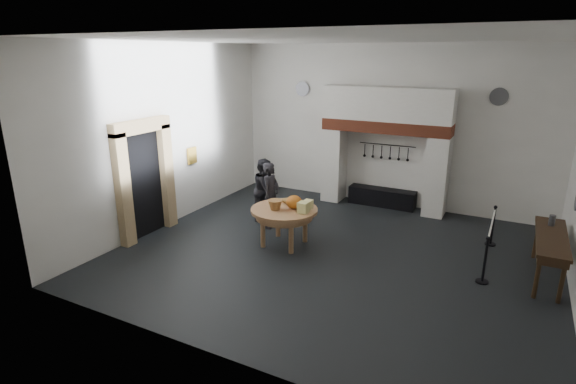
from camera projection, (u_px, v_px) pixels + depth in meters
The scene contains 31 objects.
floor at pixel (333, 254), 9.88m from camera, with size 9.00×8.00×0.02m, color black.
ceiling at pixel (340, 39), 8.54m from camera, with size 9.00×8.00×0.02m, color silver.
wall_back at pixel (389, 127), 12.60m from camera, with size 9.00×0.02×4.50m, color silver.
wall_front at pixel (223, 214), 5.82m from camera, with size 9.00×0.02×4.50m, color silver.
wall_left at pixel (168, 136), 11.19m from camera, with size 0.02×8.00×4.50m, color silver.
chimney_pier_left at pixel (334, 164), 13.30m from camera, with size 0.55×0.70×2.15m, color silver.
chimney_pier_right at pixel (437, 176), 12.00m from camera, with size 0.55×0.70×2.15m, color silver.
hearth_brick_band at pixel (386, 126), 12.28m from camera, with size 3.50×0.72×0.32m, color #9E442B.
chimney_hood at pixel (387, 104), 12.10m from camera, with size 3.50×0.70×0.90m, color silver.
iron_range at pixel (382, 197), 12.96m from camera, with size 1.90×0.45×0.50m, color black.
utensil_rail at pixel (387, 145), 12.68m from camera, with size 0.02×0.02×1.60m, color black.
door_recess at pixel (144, 185), 10.63m from camera, with size 0.04×1.10×2.50m, color black.
door_jamb_near at pixel (123, 191), 9.98m from camera, with size 0.22×0.30×2.60m, color tan.
door_jamb_far at pixel (167, 176), 11.17m from camera, with size 0.22×0.30×2.60m, color tan.
door_lintel at pixel (141, 126), 10.17m from camera, with size 0.22×1.70×0.30m, color tan.
wall_plaque at pixel (192, 156), 12.04m from camera, with size 0.05×0.34×0.44m, color gold.
work_table at pixel (284, 210), 10.15m from camera, with size 1.52×1.52×0.07m, color tan.
pumpkin at pixel (294, 202), 10.09m from camera, with size 0.36×0.36×0.31m, color orange.
cheese_block_big at pixel (303, 208), 9.84m from camera, with size 0.22×0.22×0.24m, color #D9D782.
cheese_block_small at pixel (308, 204), 10.11m from camera, with size 0.18×0.18×0.20m, color #F2EA90.
wicker_basket at pixel (275, 205), 10.04m from camera, with size 0.32×0.32×0.22m, color #9F743A.
bread_loaf at pixel (287, 201), 10.46m from camera, with size 0.31×0.18×0.13m, color #9F6B38.
visitor_near at pixel (271, 195), 11.21m from camera, with size 0.61×0.40×1.67m, color #222227.
visitor_far at pixel (265, 189), 11.73m from camera, with size 0.80×0.62×1.64m, color black.
side_table at pixel (552, 237), 8.58m from camera, with size 0.55×2.20×0.06m, color #342713.
pewter_jug at pixel (552, 220), 9.05m from camera, with size 0.12×0.12×0.22m, color #4F4F54.
pewter_plate_back_left at pixel (302, 89), 13.47m from camera, with size 0.44×0.44×0.03m, color #4C4C51.
pewter_plate_back_right at pixel (499, 97), 11.09m from camera, with size 0.44×0.44×0.03m, color #4C4C51.
barrier_post_near at pixel (485, 261), 8.54m from camera, with size 0.05×0.05×0.90m, color black.
barrier_post_far at pixel (493, 227), 10.23m from camera, with size 0.05×0.05×0.90m, color black.
barrier_rope at pixel (492, 224), 9.27m from camera, with size 0.04×0.04×2.00m, color beige.
Camera 1 is at (3.28, -8.47, 4.25)m, focal length 28.00 mm.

